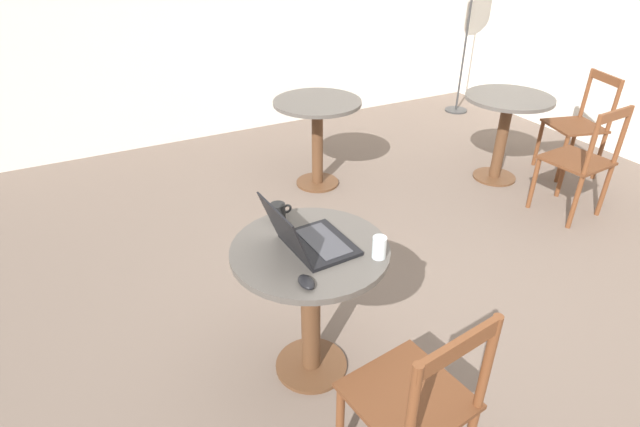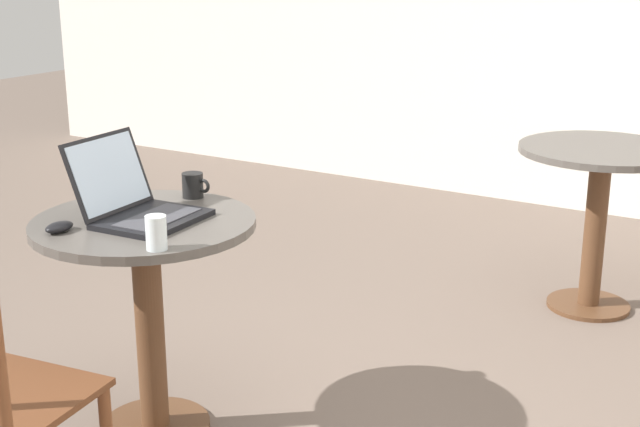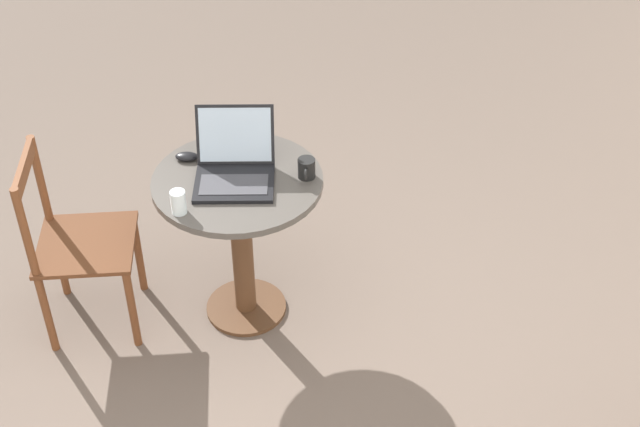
{
  "view_description": "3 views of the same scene",
  "coord_description": "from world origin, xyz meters",
  "px_view_note": "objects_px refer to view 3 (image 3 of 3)",
  "views": [
    {
      "loc": [
        -1.54,
        -1.87,
        2.03
      ],
      "look_at": [
        -0.53,
        0.07,
        0.73
      ],
      "focal_mm": 28.0,
      "sensor_mm": 36.0,
      "label": 1
    },
    {
      "loc": [
        1.18,
        -2.26,
        1.6
      ],
      "look_at": [
        -0.31,
        0.2,
        0.74
      ],
      "focal_mm": 50.0,
      "sensor_mm": 36.0,
      "label": 2
    },
    {
      "loc": [
        2.27,
        0.27,
        2.96
      ],
      "look_at": [
        -0.56,
        0.15,
        0.72
      ],
      "focal_mm": 50.0,
      "sensor_mm": 36.0,
      "label": 3
    }
  ],
  "objects_px": {
    "laptop": "(235,167)",
    "drinking_glass": "(178,202)",
    "chair_near_front": "(76,244)",
    "mouse": "(187,156)",
    "mug": "(306,168)",
    "cafe_table_near": "(240,215)"
  },
  "relations": [
    {
      "from": "cafe_table_near",
      "to": "chair_near_front",
      "type": "height_order",
      "value": "chair_near_front"
    },
    {
      "from": "chair_near_front",
      "to": "mug",
      "type": "relative_size",
      "value": 8.06
    },
    {
      "from": "cafe_table_near",
      "to": "mouse",
      "type": "bearing_deg",
      "value": -119.48
    },
    {
      "from": "cafe_table_near",
      "to": "mug",
      "type": "xyz_separation_m",
      "value": [
        -0.03,
        0.29,
        0.24
      ]
    },
    {
      "from": "mouse",
      "to": "mug",
      "type": "xyz_separation_m",
      "value": [
        0.1,
        0.52,
        0.03
      ]
    },
    {
      "from": "laptop",
      "to": "cafe_table_near",
      "type": "bearing_deg",
      "value": 42.71
    },
    {
      "from": "chair_near_front",
      "to": "drinking_glass",
      "type": "relative_size",
      "value": 8.81
    },
    {
      "from": "mouse",
      "to": "chair_near_front",
      "type": "bearing_deg",
      "value": -65.04
    },
    {
      "from": "laptop",
      "to": "drinking_glass",
      "type": "distance_m",
      "value": 0.31
    },
    {
      "from": "mouse",
      "to": "mug",
      "type": "distance_m",
      "value": 0.53
    },
    {
      "from": "laptop",
      "to": "drinking_glass",
      "type": "bearing_deg",
      "value": -38.41
    },
    {
      "from": "chair_near_front",
      "to": "laptop",
      "type": "relative_size",
      "value": 2.45
    },
    {
      "from": "chair_near_front",
      "to": "mug",
      "type": "bearing_deg",
      "value": 96.75
    },
    {
      "from": "mug",
      "to": "cafe_table_near",
      "type": "bearing_deg",
      "value": -84.68
    },
    {
      "from": "chair_near_front",
      "to": "mug",
      "type": "xyz_separation_m",
      "value": [
        -0.12,
        1.0,
        0.35
      ]
    },
    {
      "from": "drinking_glass",
      "to": "mug",
      "type": "bearing_deg",
      "value": 117.95
    },
    {
      "from": "chair_near_front",
      "to": "cafe_table_near",
      "type": "bearing_deg",
      "value": 97.33
    },
    {
      "from": "chair_near_front",
      "to": "drinking_glass",
      "type": "distance_m",
      "value": 0.64
    },
    {
      "from": "mug",
      "to": "chair_near_front",
      "type": "bearing_deg",
      "value": -83.25
    },
    {
      "from": "cafe_table_near",
      "to": "drinking_glass",
      "type": "bearing_deg",
      "value": -40.9
    },
    {
      "from": "mouse",
      "to": "laptop",
      "type": "bearing_deg",
      "value": 61.46
    },
    {
      "from": "mug",
      "to": "drinking_glass",
      "type": "bearing_deg",
      "value": -62.05
    }
  ]
}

